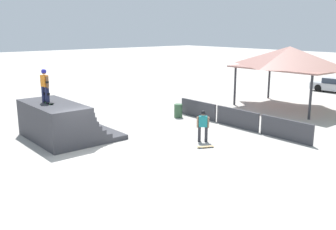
{
  "coord_description": "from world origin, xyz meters",
  "views": [
    {
      "loc": [
        14.49,
        -7.74,
        5.51
      ],
      "look_at": [
        -0.34,
        4.66,
        1.04
      ],
      "focal_mm": 40.0,
      "sensor_mm": 36.0,
      "label": 1
    }
  ],
  "objects_px": {
    "skater_on_deck": "(45,83)",
    "skateboard_on_deck": "(49,103)",
    "bystander_walking": "(203,124)",
    "skateboard_on_ground": "(205,147)",
    "trash_bin": "(178,111)"
  },
  "relations": [
    {
      "from": "skater_on_deck",
      "to": "bystander_walking",
      "type": "distance_m",
      "value": 8.1
    },
    {
      "from": "skateboard_on_ground",
      "to": "trash_bin",
      "type": "distance_m",
      "value": 6.38
    },
    {
      "from": "bystander_walking",
      "to": "trash_bin",
      "type": "relative_size",
      "value": 1.88
    },
    {
      "from": "skater_on_deck",
      "to": "trash_bin",
      "type": "xyz_separation_m",
      "value": [
        0.67,
        8.27,
        -2.44
      ]
    },
    {
      "from": "skater_on_deck",
      "to": "skateboard_on_deck",
      "type": "xyz_separation_m",
      "value": [
        0.4,
        -0.0,
        -0.91
      ]
    },
    {
      "from": "bystander_walking",
      "to": "skateboard_on_ground",
      "type": "bearing_deg",
      "value": 94.71
    },
    {
      "from": "bystander_walking",
      "to": "skateboard_on_ground",
      "type": "distance_m",
      "value": 1.32
    },
    {
      "from": "skateboard_on_deck",
      "to": "skateboard_on_ground",
      "type": "height_order",
      "value": "skateboard_on_deck"
    },
    {
      "from": "skater_on_deck",
      "to": "skateboard_on_deck",
      "type": "distance_m",
      "value": 0.99
    },
    {
      "from": "skater_on_deck",
      "to": "skateboard_on_deck",
      "type": "height_order",
      "value": "skater_on_deck"
    },
    {
      "from": "skater_on_deck",
      "to": "skateboard_on_ground",
      "type": "xyz_separation_m",
      "value": [
        6.19,
        5.09,
        -2.8
      ]
    },
    {
      "from": "bystander_walking",
      "to": "skateboard_on_ground",
      "type": "height_order",
      "value": "bystander_walking"
    },
    {
      "from": "skateboard_on_ground",
      "to": "trash_bin",
      "type": "relative_size",
      "value": 0.95
    },
    {
      "from": "bystander_walking",
      "to": "trash_bin",
      "type": "height_order",
      "value": "bystander_walking"
    },
    {
      "from": "bystander_walking",
      "to": "skateboard_on_ground",
      "type": "xyz_separation_m",
      "value": [
        0.77,
        -0.61,
        -0.88
      ]
    }
  ]
}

